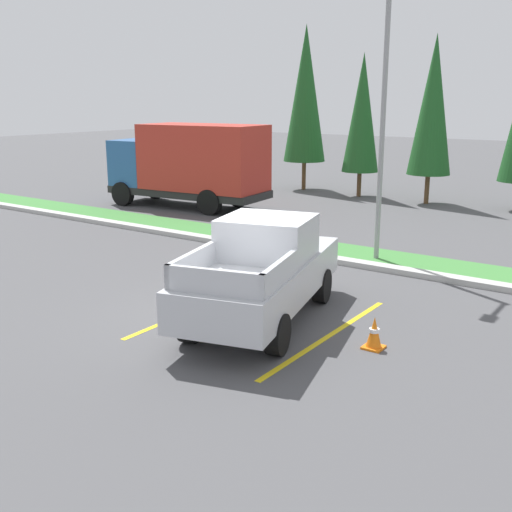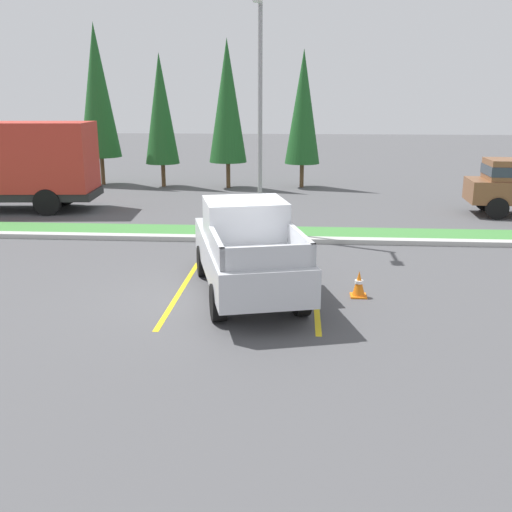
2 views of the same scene
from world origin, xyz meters
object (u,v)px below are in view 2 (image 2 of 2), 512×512
Objects in this scene: cypress_tree_center at (227,101)px; cargo_truck_distant at (10,163)px; cypress_tree_leftmost at (97,91)px; pickup_truck_main at (247,248)px; cypress_tree_left_inner at (161,109)px; traffic_cone at (359,284)px; street_light at (260,105)px; cypress_tree_right_inner at (303,107)px.

cargo_truck_distant is at bearing -139.72° from cypress_tree_center.
cypress_tree_center is at bearing -5.43° from cypress_tree_leftmost.
pickup_truck_main is 17.25m from cypress_tree_left_inner.
cypress_tree_left_inner is 18.44m from traffic_cone.
pickup_truck_main is at bearing -61.88° from cypress_tree_leftmost.
traffic_cone is (2.51, -0.10, -0.75)m from pickup_truck_main.
traffic_cone is (8.12, -16.19, -3.47)m from cypress_tree_left_inner.
traffic_cone is (2.61, -5.74, -3.79)m from street_light.
street_light is 7.35m from traffic_cone.
cypress_tree_leftmost is 13.03× the size of traffic_cone.
cargo_truck_distant is 0.89× the size of cypress_tree_leftmost.
cypress_tree_left_inner is at bearing 177.35° from cypress_tree_center.
cypress_tree_leftmost is at bearing 124.29° from traffic_cone.
cypress_tree_right_inner reaches higher than traffic_cone.
cypress_tree_leftmost reaches higher than cypress_tree_right_inner.
traffic_cone is (12.56, -9.50, -1.56)m from cargo_truck_distant.
cypress_tree_leftmost is at bearing 174.57° from cypress_tree_center.
street_light is at bearing 114.44° from traffic_cone.
cargo_truck_distant is 1.09× the size of cypress_tree_left_inner.
pickup_truck_main is 0.79× the size of cypress_tree_center.
cargo_truck_distant is 1.07× the size of cypress_tree_right_inner.
street_light is at bearing -51.28° from cypress_tree_leftmost.
cypress_tree_leftmost is (1.20, 7.15, 2.76)m from cargo_truck_distant.
cargo_truck_distant is 15.82m from traffic_cone.
cypress_tree_leftmost is at bearing 178.86° from cypress_tree_right_inner.
pickup_truck_main is at bearing -43.10° from cargo_truck_distant.
cypress_tree_center is 11.67× the size of traffic_cone.
cargo_truck_distant is at bearing 142.89° from traffic_cone.
traffic_cone is at bearing -65.56° from street_light.
traffic_cone is at bearing -63.36° from cypress_tree_left_inner.
cargo_truck_distant is at bearing -148.42° from cypress_tree_right_inner.
pickup_truck_main is 9.21× the size of traffic_cone.
pickup_truck_main is at bearing -89.03° from street_light.
pickup_truck_main is at bearing -94.43° from cypress_tree_right_inner.
cypress_tree_left_inner is at bearing 117.81° from street_light.
cypress_tree_center is at bearing 40.28° from cargo_truck_distant.
street_light is 10.54m from cypress_tree_center.
traffic_cone is (11.36, -16.65, -4.31)m from cypress_tree_leftmost.
pickup_truck_main is 2.62m from traffic_cone.
cypress_tree_right_inner reaches higher than pickup_truck_main.
cypress_tree_right_inner is at bearing 94.33° from traffic_cone.
pickup_truck_main is at bearing -81.67° from cypress_tree_center.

